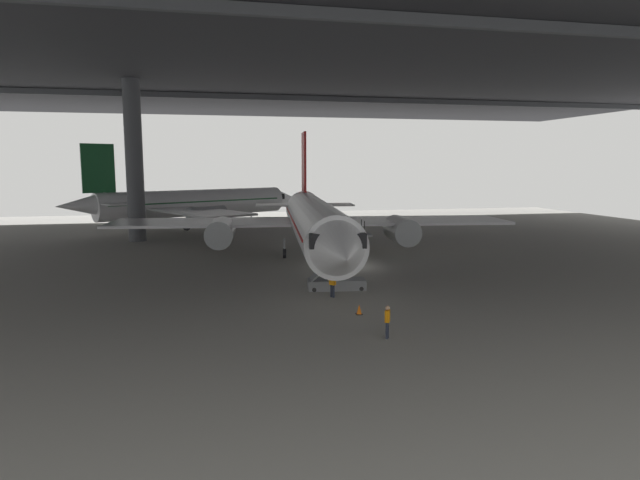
% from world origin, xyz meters
% --- Properties ---
extents(ground_plane, '(110.00, 110.00, 0.00)m').
position_xyz_m(ground_plane, '(0.00, 0.00, 0.00)').
color(ground_plane, gray).
extents(hangar_structure, '(121.00, 99.00, 19.11)m').
position_xyz_m(hangar_structure, '(-0.09, 13.76, 18.46)').
color(hangar_structure, '#4C4F54').
rests_on(hangar_structure, ground_plane).
extents(airplane_main, '(38.00, 39.12, 12.13)m').
position_xyz_m(airplane_main, '(-2.21, 2.46, 3.57)').
color(airplane_main, white).
rests_on(airplane_main, ground_plane).
extents(boarding_stairs, '(4.47, 1.96, 4.80)m').
position_xyz_m(boarding_stairs, '(-2.84, -8.35, 0.74)').
color(boarding_stairs, slate).
rests_on(boarding_stairs, ground_plane).
extents(crew_worker_near_nose, '(0.37, 0.49, 1.67)m').
position_xyz_m(crew_worker_near_nose, '(-3.09, -19.39, 0.95)').
color(crew_worker_near_nose, '#232838').
rests_on(crew_worker_near_nose, ground_plane).
extents(crew_worker_by_stairs, '(0.40, 0.43, 1.62)m').
position_xyz_m(crew_worker_by_stairs, '(-3.74, -10.55, 0.92)').
color(crew_worker_by_stairs, '#232838').
rests_on(crew_worker_by_stairs, ground_plane).
extents(airplane_distant, '(32.61, 32.89, 11.10)m').
position_xyz_m(airplane_distant, '(-13.19, 31.96, 3.38)').
color(airplane_distant, white).
rests_on(airplane_distant, ground_plane).
extents(traffic_cone_orange, '(0.36, 0.36, 0.60)m').
position_xyz_m(traffic_cone_orange, '(-3.21, -14.89, 0.29)').
color(traffic_cone_orange, black).
rests_on(traffic_cone_orange, ground_plane).
extents(baggage_tug, '(1.51, 2.32, 0.90)m').
position_xyz_m(baggage_tug, '(3.20, 9.29, 0.53)').
color(baggage_tug, yellow).
rests_on(baggage_tug, ground_plane).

